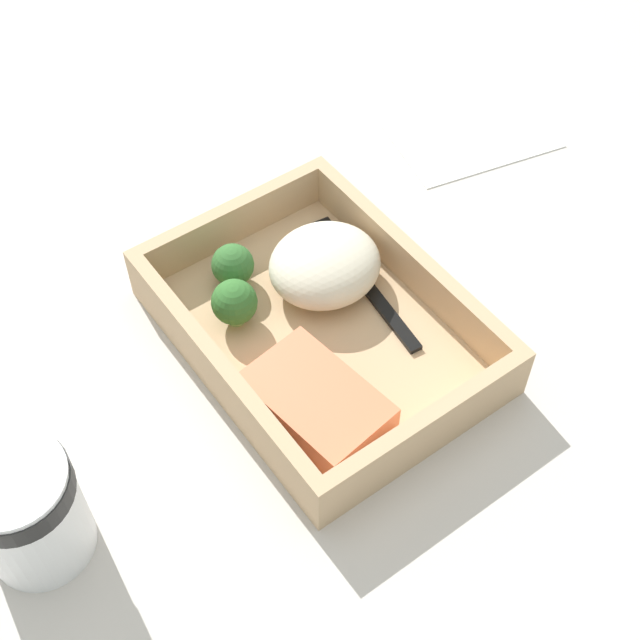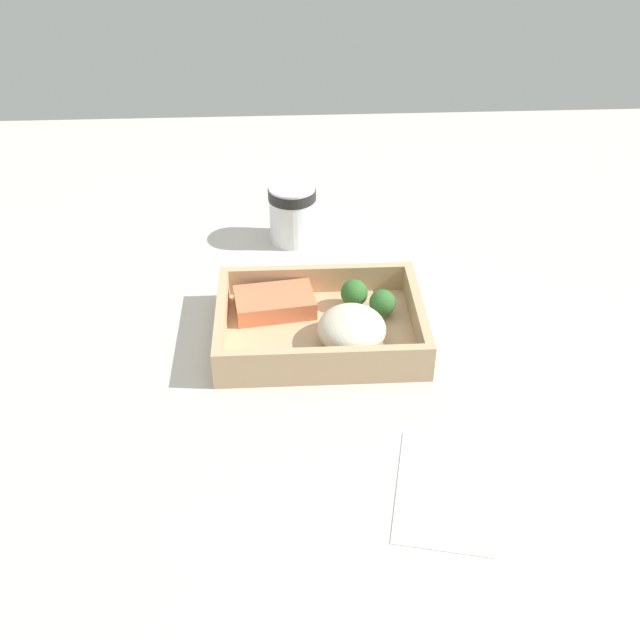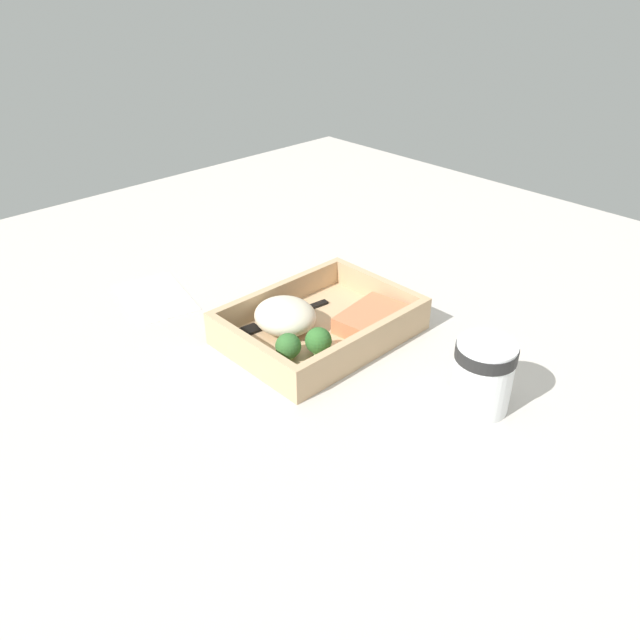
{
  "view_description": "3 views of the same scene",
  "coord_description": "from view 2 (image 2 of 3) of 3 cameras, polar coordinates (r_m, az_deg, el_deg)",
  "views": [
    {
      "loc": [
        -35.44,
        25.73,
        57.96
      ],
      "look_at": [
        0.0,
        0.0,
        2.7
      ],
      "focal_mm": 50.0,
      "sensor_mm": 36.0,
      "label": 1
    },
    {
      "loc": [
        -4.14,
        -79.03,
        60.62
      ],
      "look_at": [
        0.0,
        0.0,
        2.7
      ],
      "focal_mm": 42.0,
      "sensor_mm": 36.0,
      "label": 2
    },
    {
      "loc": [
        54.14,
        56.75,
        49.94
      ],
      "look_at": [
        0.0,
        0.0,
        2.7
      ],
      "focal_mm": 35.0,
      "sensor_mm": 36.0,
      "label": 3
    }
  ],
  "objects": [
    {
      "name": "takeout_tray",
      "position": [
        0.99,
        0.0,
        -0.98
      ],
      "size": [
        26.95,
        19.82,
        1.2
      ],
      "primitive_type": "cube",
      "color": "tan",
      "rests_on": "ground_plane"
    },
    {
      "name": "mashed_potatoes",
      "position": [
        0.95,
        2.44,
        -0.68
      ],
      "size": [
        8.73,
        9.47,
        4.73
      ],
      "primitive_type": "ellipsoid",
      "color": "beige",
      "rests_on": "takeout_tray"
    },
    {
      "name": "salmon_fillet",
      "position": [
        1.02,
        -3.48,
        1.33
      ],
      "size": [
        11.44,
        8.13,
        2.53
      ],
      "primitive_type": "cube",
      "rotation": [
        0.0,
        0.0,
        0.14
      ],
      "color": "#E7774E",
      "rests_on": "takeout_tray"
    },
    {
      "name": "fork",
      "position": [
        0.94,
        2.13,
        -2.74
      ],
      "size": [
        15.88,
        3.56,
        0.44
      ],
      "color": "black",
      "rests_on": "takeout_tray"
    },
    {
      "name": "tray_rim",
      "position": [
        0.98,
        0.0,
        0.21
      ],
      "size": [
        26.95,
        19.82,
        3.91
      ],
      "color": "tan",
      "rests_on": "takeout_tray"
    },
    {
      "name": "receipt_slip",
      "position": [
        0.81,
        9.5,
        -12.64
      ],
      "size": [
        13.14,
        17.23,
        0.24
      ],
      "primitive_type": "cube",
      "rotation": [
        0.0,
        0.0,
        -0.22
      ],
      "color": "white",
      "rests_on": "ground_plane"
    },
    {
      "name": "ground_plane",
      "position": [
        1.0,
        0.0,
        -1.71
      ],
      "size": [
        160.0,
        160.0,
        2.0
      ],
      "primitive_type": "cube",
      "color": "beige"
    },
    {
      "name": "paper_cup",
      "position": [
        1.19,
        -2.11,
        8.33
      ],
      "size": [
        7.49,
        7.49,
        9.39
      ],
      "color": "white",
      "rests_on": "ground_plane"
    },
    {
      "name": "broccoli_floret_2",
      "position": [
        1.02,
        2.62,
        2.04
      ],
      "size": [
        3.73,
        3.73,
        4.22
      ],
      "color": "#73A059",
      "rests_on": "takeout_tray"
    },
    {
      "name": "broccoli_floret_1",
      "position": [
        1.01,
        4.78,
        1.31
      ],
      "size": [
        3.56,
        3.56,
        3.89
      ],
      "color": "#85A861",
      "rests_on": "takeout_tray"
    }
  ]
}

